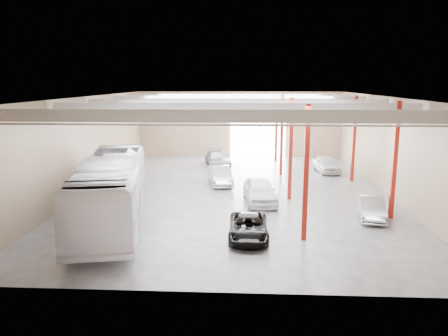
# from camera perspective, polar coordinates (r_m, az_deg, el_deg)

# --- Properties ---
(depot_shell) EXTENTS (22.12, 32.12, 7.06)m
(depot_shell) POSITION_cam_1_polar(r_m,az_deg,el_deg) (32.34, 1.84, 5.73)
(depot_shell) COLOR #414146
(depot_shell) RESTS_ON ground
(coach_bus) EXTENTS (5.84, 14.21, 3.86)m
(coach_bus) POSITION_cam_1_polar(r_m,az_deg,el_deg) (26.07, -14.47, -2.77)
(coach_bus) COLOR white
(coach_bus) RESTS_ON ground
(black_sedan) EXTENTS (2.05, 4.39, 1.22)m
(black_sedan) POSITION_cam_1_polar(r_m,az_deg,el_deg) (23.01, 3.20, -7.73)
(black_sedan) COLOR black
(black_sedan) RESTS_ON ground
(car_row_a) EXTENTS (2.50, 5.14, 1.69)m
(car_row_a) POSITION_cam_1_polar(r_m,az_deg,el_deg) (29.62, 4.69, -2.94)
(car_row_a) COLOR white
(car_row_a) RESTS_ON ground
(car_row_b) EXTENTS (2.40, 4.68, 1.47)m
(car_row_b) POSITION_cam_1_polar(r_m,az_deg,el_deg) (34.76, -0.52, -0.96)
(car_row_b) COLOR #B5B5BA
(car_row_b) RESTS_ON ground
(car_row_c) EXTENTS (3.09, 5.41, 1.48)m
(car_row_c) POSITION_cam_1_polar(r_m,az_deg,el_deg) (42.24, -0.83, 1.23)
(car_row_c) COLOR gray
(car_row_c) RESTS_ON ground
(car_right_near) EXTENTS (2.05, 4.22, 1.33)m
(car_right_near) POSITION_cam_1_polar(r_m,az_deg,el_deg) (27.67, 18.70, -4.91)
(car_right_near) COLOR #A1A1A5
(car_right_near) RESTS_ON ground
(car_right_far) EXTENTS (2.24, 4.46, 1.46)m
(car_right_far) POSITION_cam_1_polar(r_m,az_deg,el_deg) (40.53, 13.21, 0.49)
(car_right_far) COLOR silver
(car_right_far) RESTS_ON ground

